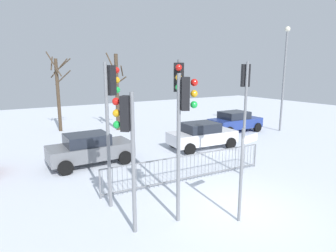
{
  "coord_description": "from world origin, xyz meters",
  "views": [
    {
      "loc": [
        -6.3,
        -6.07,
        4.37
      ],
      "look_at": [
        -0.7,
        3.17,
        2.23
      ],
      "focal_mm": 30.36,
      "sensor_mm": 36.0,
      "label": 1
    }
  ],
  "objects": [
    {
      "name": "traffic_light_foreground_right",
      "position": [
        -3.31,
        2.27,
        3.37
      ],
      "size": [
        0.55,
        0.37,
        4.61
      ],
      "rotation": [
        0.0,
        0.0,
        5.01
      ],
      "color": "slate",
      "rests_on": "ground"
    },
    {
      "name": "direction_sign_post",
      "position": [
        -0.47,
        -0.58,
        1.57
      ],
      "size": [
        0.78,
        0.21,
        2.78
      ],
      "rotation": [
        0.0,
        0.0,
        0.21
      ],
      "color": "slate",
      "rests_on": "ground"
    },
    {
      "name": "car_white_trailing",
      "position": [
        3.41,
        6.28,
        0.77
      ],
      "size": [
        3.91,
        2.14,
        1.47
      ],
      "rotation": [
        0.0,
        0.0,
        -0.07
      ],
      "color": "silver",
      "rests_on": "ground"
    },
    {
      "name": "traffic_light_rear_left",
      "position": [
        -3.51,
        0.56,
        2.81
      ],
      "size": [
        0.48,
        0.46,
        3.83
      ],
      "rotation": [
        0.0,
        0.0,
        0.86
      ],
      "color": "slate",
      "rests_on": "ground"
    },
    {
      "name": "car_grey_near",
      "position": [
        -2.8,
        6.76,
        0.77
      ],
      "size": [
        3.82,
        1.95,
        1.47
      ],
      "rotation": [
        0.0,
        0.0,
        0.01
      ],
      "color": "slate",
      "rests_on": "ground"
    },
    {
      "name": "traffic_light_foreground_left",
      "position": [
        2.42,
        2.25,
        3.43
      ],
      "size": [
        0.4,
        0.53,
        4.69
      ],
      "rotation": [
        0.0,
        0.0,
        5.83
      ],
      "color": "slate",
      "rests_on": "ground"
    },
    {
      "name": "pedestrian_guard_railing",
      "position": [
        -0.01,
        2.72,
        0.55
      ],
      "size": [
        7.18,
        0.48,
        1.07
      ],
      "rotation": [
        0.0,
        0.0,
        -0.06
      ],
      "color": "slate",
      "rests_on": "ground"
    },
    {
      "name": "ground_plane",
      "position": [
        0.0,
        0.0,
        0.0
      ],
      "size": [
        60.0,
        60.0,
        0.0
      ],
      "primitive_type": "plane",
      "color": "silver"
    },
    {
      "name": "car_blue_mid",
      "position": [
        8.15,
        8.52,
        0.77
      ],
      "size": [
        3.81,
        1.94,
        1.47
      ],
      "rotation": [
        0.0,
        0.0,
        -0.01
      ],
      "color": "navy",
      "rests_on": "ground"
    },
    {
      "name": "traffic_light_mid_left",
      "position": [
        -1.29,
        1.52,
        3.43
      ],
      "size": [
        0.44,
        0.49,
        4.69
      ],
      "rotation": [
        0.0,
        0.0,
        2.53
      ],
      "color": "slate",
      "rests_on": "ground"
    },
    {
      "name": "traffic_light_mid_right",
      "position": [
        -1.93,
        0.28,
        3.14
      ],
      "size": [
        0.53,
        0.4,
        4.28
      ],
      "rotation": [
        0.0,
        0.0,
        4.25
      ],
      "color": "slate",
      "rests_on": "ground"
    },
    {
      "name": "bare_tree_right",
      "position": [
        -2.48,
        15.3,
        2.88
      ],
      "size": [
        1.7,
        1.7,
        5.59
      ],
      "color": "#473828",
      "rests_on": "ground"
    },
    {
      "name": "bare_tree_centre",
      "position": [
        1.22,
        13.49,
        2.93
      ],
      "size": [
        1.53,
        1.54,
        5.56
      ],
      "color": "#473828",
      "rests_on": "ground"
    },
    {
      "name": "street_lamp",
      "position": [
        11.16,
        7.0,
        4.41
      ],
      "size": [
        0.36,
        0.36,
        7.28
      ],
      "color": "slate",
      "rests_on": "ground"
    }
  ]
}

